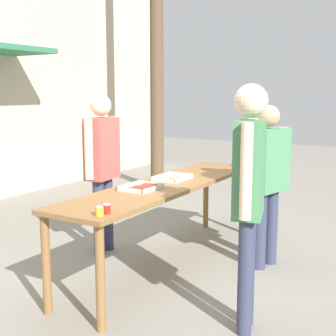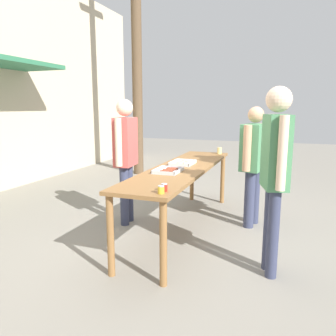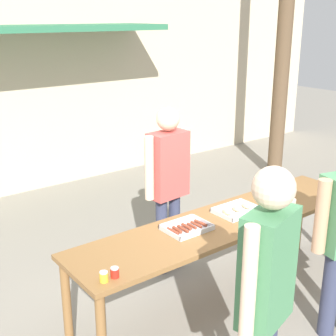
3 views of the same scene
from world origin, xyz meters
name	(u,v)px [view 1 (image 1 of 3)]	position (x,y,z in m)	size (l,w,h in m)	color
ground_plane	(168,264)	(0.00, 0.00, 0.00)	(24.00, 24.00, 0.00)	gray
serving_table	(168,192)	(0.00, 0.00, 0.77)	(2.99, 0.67, 0.86)	brown
food_tray_sausages	(140,188)	(-0.42, 0.05, 0.88)	(0.37, 0.29, 0.04)	silver
food_tray_buns	(172,178)	(0.17, 0.06, 0.88)	(0.40, 0.29, 0.05)	silver
condiment_jar_mustard	(100,211)	(-1.37, -0.23, 0.90)	(0.06, 0.06, 0.07)	gold
condiment_jar_ketchup	(107,209)	(-1.28, -0.23, 0.90)	(0.06, 0.06, 0.07)	#B22319
beer_cup	(240,162)	(1.36, -0.22, 0.92)	(0.08, 0.08, 0.11)	#DBC67A
person_server_behind_table	(102,159)	(-0.03, 0.81, 1.04)	(0.58, 0.26, 1.74)	#333851
person_customer_holding_hotdog	(249,183)	(-0.85, -1.18, 1.12)	(0.52, 0.29, 1.82)	#333851
person_customer_with_cup	(267,173)	(0.49, -0.86, 0.96)	(0.65, 0.36, 1.64)	#333851
utility_pole	(156,4)	(3.24, 2.16, 3.28)	(1.10, 0.24, 6.43)	brown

